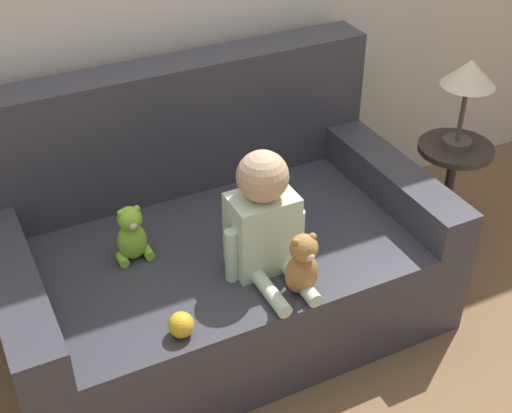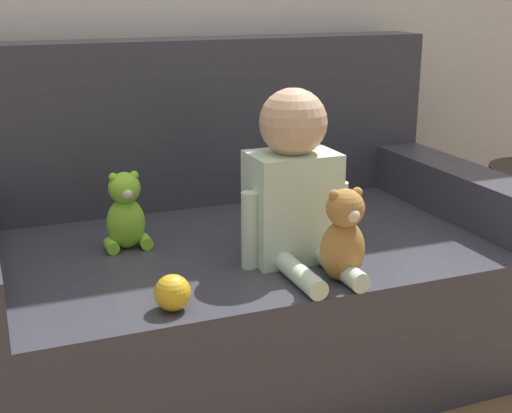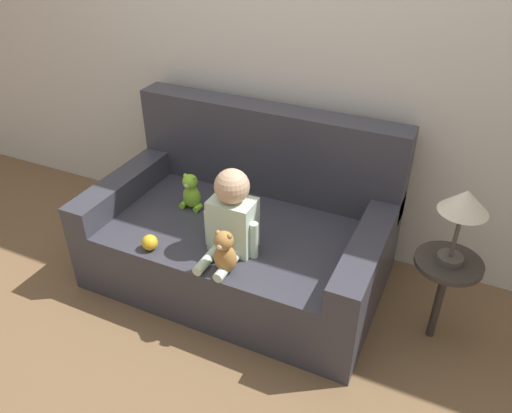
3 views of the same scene
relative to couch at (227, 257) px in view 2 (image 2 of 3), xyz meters
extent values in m
plane|color=brown|center=(0.00, -0.08, -0.30)|extent=(12.00, 12.00, 0.00)
cube|color=#383842|center=(0.00, -0.08, -0.10)|extent=(1.63, 0.98, 0.39)
cube|color=#383842|center=(0.00, 0.32, 0.36)|extent=(1.63, 0.18, 0.54)
cube|color=#383842|center=(0.74, -0.08, 0.17)|extent=(0.16, 0.98, 0.15)
cube|color=silver|center=(0.08, -0.29, 0.24)|extent=(0.23, 0.16, 0.29)
sphere|color=tan|center=(0.08, -0.29, 0.46)|extent=(0.18, 0.18, 0.18)
cylinder|color=silver|center=(0.02, -0.47, 0.12)|extent=(0.05, 0.20, 0.05)
cylinder|color=silver|center=(0.14, -0.47, 0.12)|extent=(0.05, 0.20, 0.05)
cylinder|color=silver|center=(-0.05, -0.31, 0.19)|extent=(0.05, 0.05, 0.20)
cylinder|color=silver|center=(0.21, -0.31, 0.19)|extent=(0.05, 0.05, 0.20)
ellipsoid|color=#AD7A3D|center=(0.13, -0.47, 0.17)|extent=(0.12, 0.09, 0.16)
sphere|color=#AD7A3D|center=(0.13, -0.48, 0.28)|extent=(0.09, 0.09, 0.09)
sphere|color=#AD7A3D|center=(0.10, -0.48, 0.32)|extent=(0.03, 0.03, 0.03)
sphere|color=#AD7A3D|center=(0.16, -0.48, 0.32)|extent=(0.03, 0.03, 0.03)
sphere|color=beige|center=(0.13, -0.52, 0.27)|extent=(0.03, 0.03, 0.03)
ellipsoid|color=#8CD133|center=(-0.31, -0.05, 0.16)|extent=(0.11, 0.09, 0.14)
sphere|color=#8CD133|center=(-0.31, -0.05, 0.27)|extent=(0.09, 0.09, 0.09)
sphere|color=#8CD133|center=(-0.34, -0.05, 0.30)|extent=(0.02, 0.02, 0.02)
sphere|color=#8CD133|center=(-0.29, -0.05, 0.30)|extent=(0.02, 0.02, 0.02)
sphere|color=beige|center=(-0.31, -0.09, 0.26)|extent=(0.03, 0.03, 0.03)
cylinder|color=#8CD133|center=(-0.36, -0.07, 0.11)|extent=(0.04, 0.06, 0.04)
cylinder|color=#8CD133|center=(-0.27, -0.07, 0.11)|extent=(0.04, 0.06, 0.04)
sphere|color=gold|center=(-0.30, -0.49, 0.13)|extent=(0.08, 0.08, 0.08)
camera|label=1|loc=(-0.81, -2.03, 1.71)|focal=50.00mm
camera|label=2|loc=(-0.68, -1.92, 0.79)|focal=50.00mm
camera|label=3|loc=(1.06, -2.11, 1.69)|focal=35.00mm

